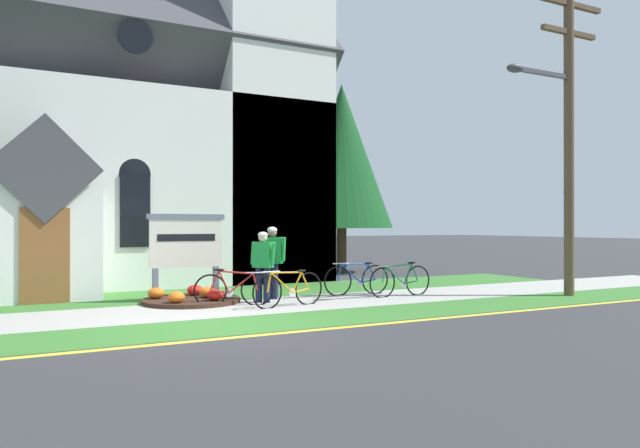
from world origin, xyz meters
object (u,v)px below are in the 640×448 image
object	(u,v)px
bicycle_yellow	(233,289)
bicycle_blue	(401,280)
cyclist_in_blue_jersey	(272,257)
bicycle_silver	(357,279)
cyclist_in_red_jersey	(263,262)
bicycle_orange	(289,289)
utility_pole	(566,120)
roadside_conifer	(342,156)
church_sign	(186,244)

from	to	relation	value
bicycle_yellow	bicycle_blue	bearing A→B (deg)	-3.77
bicycle_yellow	cyclist_in_blue_jersey	distance (m)	1.46
bicycle_silver	bicycle_blue	size ratio (longest dim) A/B	0.97
bicycle_yellow	cyclist_in_red_jersey	size ratio (longest dim) A/B	1.03
bicycle_blue	bicycle_yellow	bearing A→B (deg)	176.23
bicycle_orange	utility_pole	bearing A→B (deg)	-11.38
bicycle_orange	cyclist_in_red_jersey	size ratio (longest dim) A/B	1.11
bicycle_silver	bicycle_blue	bearing A→B (deg)	-45.70
bicycle_blue	cyclist_in_blue_jersey	world-z (taller)	cyclist_in_blue_jersey
bicycle_silver	utility_pole	world-z (taller)	utility_pole
bicycle_silver	utility_pole	distance (m)	6.40
bicycle_yellow	roadside_conifer	distance (m)	10.10
bicycle_yellow	cyclist_in_red_jersey	distance (m)	0.93
utility_pole	roadside_conifer	size ratio (longest dim) A/B	1.11
bicycle_yellow	roadside_conifer	world-z (taller)	roadside_conifer
church_sign	bicycle_blue	size ratio (longest dim) A/B	1.08
church_sign	bicycle_blue	bearing A→B (deg)	-18.59
church_sign	bicycle_silver	distance (m)	4.21
cyclist_in_blue_jersey	utility_pole	xyz separation A→B (m)	(6.61, -2.66, 3.30)
cyclist_in_red_jersey	bicycle_yellow	bearing A→B (deg)	-166.45
church_sign	cyclist_in_red_jersey	world-z (taller)	church_sign
roadside_conifer	bicycle_yellow	bearing A→B (deg)	-133.58
bicycle_silver	roadside_conifer	world-z (taller)	roadside_conifer
cyclist_in_blue_jersey	utility_pole	distance (m)	7.85
bicycle_blue	cyclist_in_blue_jersey	xyz separation A→B (m)	(-2.96, 0.92, 0.60)
bicycle_blue	utility_pole	distance (m)	5.62
cyclist_in_blue_jersey	roadside_conifer	xyz separation A→B (m)	(5.27, 6.10, 3.28)
cyclist_in_red_jersey	cyclist_in_blue_jersey	bearing A→B (deg)	48.42
church_sign	cyclist_in_blue_jersey	distance (m)	1.98
bicycle_silver	cyclist_in_blue_jersey	bearing A→B (deg)	176.40
cyclist_in_red_jersey	roadside_conifer	xyz separation A→B (m)	(5.68, 6.57, 3.36)
bicycle_silver	cyclist_in_red_jersey	distance (m)	2.69
bicycle_orange	cyclist_in_blue_jersey	world-z (taller)	cyclist_in_blue_jersey
utility_pole	bicycle_blue	bearing A→B (deg)	154.46
cyclist_in_blue_jersey	utility_pole	size ratio (longest dim) A/B	0.22
bicycle_yellow	cyclist_in_red_jersey	world-z (taller)	cyclist_in_red_jersey
bicycle_yellow	utility_pole	xyz separation A→B (m)	(7.76, -2.01, 3.93)
bicycle_blue	cyclist_in_red_jersey	world-z (taller)	cyclist_in_red_jersey
church_sign	roadside_conifer	size ratio (longest dim) A/B	0.28
bicycle_blue	cyclist_in_red_jersey	distance (m)	3.45
bicycle_yellow	roadside_conifer	xyz separation A→B (m)	(6.42, 6.75, 3.90)
bicycle_orange	roadside_conifer	world-z (taller)	roadside_conifer
bicycle_blue	roadside_conifer	bearing A→B (deg)	71.83
roadside_conifer	utility_pole	bearing A→B (deg)	-81.31
cyclist_in_blue_jersey	utility_pole	bearing A→B (deg)	-21.92
church_sign	bicycle_silver	size ratio (longest dim) A/B	1.11
church_sign	bicycle_yellow	size ratio (longest dim) A/B	1.22
church_sign	bicycle_yellow	bearing A→B (deg)	-63.30
bicycle_orange	bicycle_silver	distance (m)	2.63
cyclist_in_blue_jersey	cyclist_in_red_jersey	world-z (taller)	cyclist_in_blue_jersey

